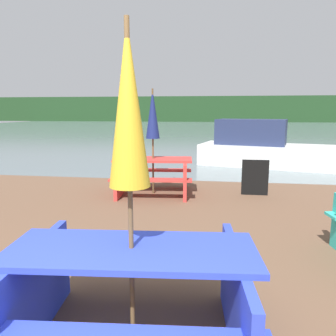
# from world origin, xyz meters

# --- Properties ---
(water) EXTENTS (60.00, 50.00, 0.00)m
(water) POSITION_xyz_m (0.00, 32.21, -0.00)
(water) COLOR slate
(water) RESTS_ON ground_plane
(far_treeline) EXTENTS (80.00, 1.60, 4.00)m
(far_treeline) POSITION_xyz_m (0.00, 52.21, 2.00)
(far_treeline) COLOR #1E3D1E
(far_treeline) RESTS_ON water
(picnic_table_blue) EXTENTS (1.95, 1.54, 0.79)m
(picnic_table_blue) POSITION_xyz_m (0.23, 1.19, 0.48)
(picnic_table_blue) COLOR blue
(picnic_table_blue) RESTS_ON ground_plane
(picnic_table_red) EXTENTS (1.77, 1.52, 0.77)m
(picnic_table_red) POSITION_xyz_m (-0.49, 5.80, 0.46)
(picnic_table_red) COLOR red
(picnic_table_red) RESTS_ON ground_plane
(umbrella_navy) EXTENTS (0.29, 0.29, 2.22)m
(umbrella_navy) POSITION_xyz_m (-0.49, 5.80, 1.69)
(umbrella_navy) COLOR brown
(umbrella_navy) RESTS_ON ground_plane
(umbrella_gold) EXTENTS (0.29, 0.29, 2.38)m
(umbrella_gold) POSITION_xyz_m (0.23, 1.19, 1.80)
(umbrella_gold) COLOR brown
(umbrella_gold) RESTS_ON ground_plane
(boat) EXTENTS (5.23, 2.87, 1.49)m
(boat) POSITION_xyz_m (2.62, 9.94, 0.54)
(boat) COLOR silver
(boat) RESTS_ON water
(signboard) EXTENTS (0.55, 0.08, 0.75)m
(signboard) POSITION_xyz_m (1.68, 5.99, 0.38)
(signboard) COLOR black
(signboard) RESTS_ON ground_plane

